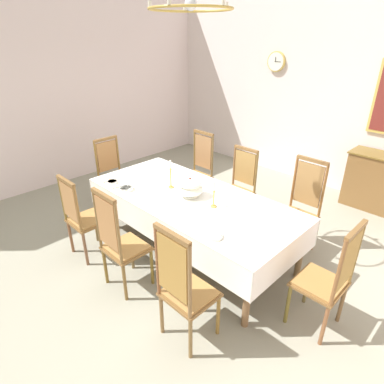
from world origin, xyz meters
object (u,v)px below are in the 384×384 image
spoon_secondary (122,186)px  candlestick_east (214,197)px  chair_south_a (82,216)px  chair_north_c (301,207)px  chair_south_c (184,287)px  dining_table (191,202)px  chair_north_a (198,169)px  chandelier (191,8)px  mounted_clock (276,62)px  chair_south_b (120,241)px  bowl_near_left (112,182)px  candlestick_west (171,177)px  soup_tureen (190,187)px  bowl_near_right (126,188)px  spoon_primary (109,180)px  chair_head_west (113,173)px  chair_head_east (329,278)px  chair_north_b (239,186)px  bowl_far_left (213,235)px

spoon_secondary → candlestick_east: bearing=30.9°
chair_south_a → chair_north_c: 2.71m
chair_south_a → chair_south_c: 1.80m
dining_table → chair_north_a: bearing=130.4°
candlestick_east → chandelier: chandelier is taller
chair_south_c → chair_north_c: 2.04m
chair_south_a → chair_north_a: size_ratio=0.91×
dining_table → chair_south_c: bearing=-47.4°
dining_table → mounted_clock: bearing=106.6°
chair_north_c → chair_south_b: bearing=64.4°
bowl_near_left → chair_south_a: bearing=-73.7°
chair_north_c → candlestick_west: 1.68m
soup_tureen → bowl_near_right: bearing=-147.3°
spoon_primary → spoon_secondary: bearing=-15.6°
chair_north_c → soup_tureen: size_ratio=3.82×
soup_tureen → chair_south_b: bearing=-91.3°
chair_head_west → spoon_primary: bearing=55.2°
soup_tureen → candlestick_east: bearing=-0.0°
candlestick_west → bowl_near_right: size_ratio=1.94×
chair_south_a → bowl_near_right: chair_south_a is taller
chair_head_east → chair_north_a: bearing=68.8°
chair_north_a → bowl_near_left: 1.50m
bowl_near_left → chandelier: size_ratio=0.18×
dining_table → chair_north_b: chair_north_b is taller
chair_head_east → candlestick_west: size_ratio=3.14×
chair_north_c → mounted_clock: (-1.87, 2.13, 1.50)m
chair_north_b → bowl_far_left: size_ratio=6.17×
mounted_clock → bowl_near_left: bearing=-91.4°
soup_tureen → candlestick_west: bearing=-180.0°
chair_head_east → spoon_secondary: size_ratio=6.66×
chair_head_west → bowl_far_left: 2.58m
chair_head_west → bowl_near_right: chair_head_west is taller
chair_head_east → spoon_secondary: chair_head_east is taller
chair_north_b → soup_tureen: (0.02, -1.01, 0.32)m
chair_south_a → chair_north_c: bearing=48.4°
chair_south_a → candlestick_west: candlestick_west is taller
candlestick_west → chair_south_a: bearing=-116.3°
bowl_near_right → chair_north_a: bearing=95.7°
chair_head_east → spoon_primary: (-2.90, -0.43, 0.19)m
bowl_far_left → chandelier: chandelier is taller
chair_north_b → chair_head_west: 1.99m
chair_south_b → candlestick_east: bearing=68.3°
soup_tureen → bowl_near_left: bearing=-155.7°
candlestick_east → spoon_primary: candlestick_east is taller
candlestick_east → bowl_far_left: bearing=-48.7°
candlestick_west → spoon_primary: candlestick_west is taller
chair_north_c → bowl_far_left: chair_north_c is taller
chair_north_a → chair_head_west: size_ratio=1.06×
candlestick_west → bowl_near_right: candlestick_west is taller
chair_north_a → mounted_clock: size_ratio=3.35×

